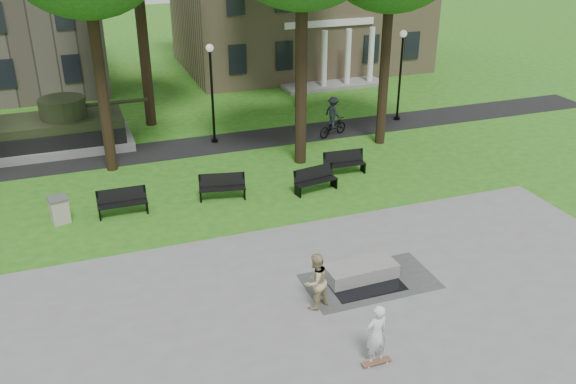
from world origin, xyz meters
name	(u,v)px	position (x,y,z in m)	size (l,w,h in m)	color
ground	(293,274)	(0.00, 0.00, 0.00)	(120.00, 120.00, 0.00)	#285F16
plaza	(365,380)	(0.00, -5.00, 0.01)	(22.00, 16.00, 0.02)	gray
footpath	(206,145)	(0.00, 12.00, 0.01)	(44.00, 2.60, 0.01)	black
building_right	(298,2)	(10.00, 26.00, 4.34)	(17.00, 12.00, 8.60)	#9E8460
lamp_mid	(212,86)	(0.50, 12.30, 2.79)	(0.36, 0.36, 4.73)	black
lamp_right	(401,68)	(10.50, 12.30, 2.79)	(0.36, 0.36, 4.73)	black
tank_monument	(60,131)	(-6.46, 14.00, 0.86)	(7.45, 3.40, 2.40)	gray
puddle	(367,286)	(1.85, -1.42, 0.02)	(2.20, 1.20, 0.00)	black
concrete_block	(360,271)	(1.87, -0.89, 0.24)	(2.20, 1.00, 0.45)	gray
skateboard	(376,363)	(0.52, -4.59, 0.06)	(0.78, 0.20, 0.07)	brown
skateboarder	(376,334)	(0.52, -4.47, 0.85)	(0.61, 0.40, 1.66)	silver
friend_watching	(315,281)	(-0.02, -1.84, 0.87)	(0.83, 0.65, 1.71)	tan
cyclist	(333,120)	(6.24, 11.16, 0.82)	(1.87, 1.25, 2.00)	black
park_bench_0	(122,201)	(-4.51, 5.97, 0.52)	(1.81, 0.54, 1.00)	black
park_bench_1	(222,186)	(-0.72, 6.05, 0.52)	(1.85, 0.88, 1.00)	black
park_bench_2	(315,179)	(2.97, 5.44, 0.52)	(1.85, 0.83, 1.00)	black
park_bench_3	(344,162)	(4.78, 6.66, 0.52)	(1.82, 0.62, 1.00)	black
trash_bin	(59,210)	(-6.71, 6.13, 0.49)	(0.79, 0.79, 0.96)	#ADA68E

